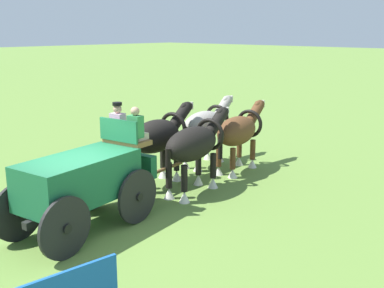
# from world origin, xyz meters

# --- Properties ---
(ground_plane) EXTENTS (220.00, 220.00, 0.00)m
(ground_plane) POSITION_xyz_m (0.00, 0.00, 0.00)
(ground_plane) COLOR olive
(show_wagon) EXTENTS (5.85, 2.14, 2.80)m
(show_wagon) POSITION_xyz_m (0.17, 0.03, 1.23)
(show_wagon) COLOR #195B38
(show_wagon) RESTS_ON ground
(draft_horse_rear_near) EXTENTS (3.00, 1.26, 2.33)m
(draft_horse_rear_near) POSITION_xyz_m (3.59, 1.22, 1.44)
(draft_horse_rear_near) COLOR black
(draft_horse_rear_near) RESTS_ON ground
(draft_horse_rear_off) EXTENTS (3.14, 1.26, 2.27)m
(draft_horse_rear_off) POSITION_xyz_m (3.79, -0.07, 1.40)
(draft_horse_rear_off) COLOR black
(draft_horse_rear_off) RESTS_ON ground
(draft_horse_lead_near) EXTENTS (3.04, 1.22, 2.23)m
(draft_horse_lead_near) POSITION_xyz_m (6.17, 1.62, 1.36)
(draft_horse_lead_near) COLOR #9E998E
(draft_horse_lead_near) RESTS_ON ground
(draft_horse_lead_off) EXTENTS (3.00, 1.23, 2.18)m
(draft_horse_lead_off) POSITION_xyz_m (6.37, 0.33, 1.31)
(draft_horse_lead_off) COLOR brown
(draft_horse_lead_off) RESTS_ON ground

